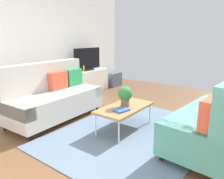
{
  "coord_description": "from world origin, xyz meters",
  "views": [
    {
      "loc": [
        -3.0,
        -1.82,
        1.58
      ],
      "look_at": [
        0.03,
        0.46,
        0.65
      ],
      "focal_mm": 34.44,
      "sensor_mm": 36.0,
      "label": 1
    }
  ],
  "objects_px": {
    "coffee_table": "(125,108)",
    "vase_0": "(71,70)",
    "tv_console": "(88,81)",
    "storage_trunk": "(113,79)",
    "couch_beige": "(53,96)",
    "potted_plant": "(125,95)",
    "bottle_0": "(84,68)",
    "table_book_0": "(121,110)",
    "tv": "(87,60)",
    "vase_1": "(76,69)",
    "couch_green": "(218,119)"
  },
  "relations": [
    {
      "from": "tv",
      "to": "vase_1",
      "type": "relative_size",
      "value": 5.44
    },
    {
      "from": "potted_plant",
      "to": "couch_green",
      "type": "bearing_deg",
      "value": -78.74
    },
    {
      "from": "tv",
      "to": "couch_green",
      "type": "bearing_deg",
      "value": -108.83
    },
    {
      "from": "coffee_table",
      "to": "bottle_0",
      "type": "distance_m",
      "value": 2.7
    },
    {
      "from": "couch_beige",
      "to": "tv",
      "type": "xyz_separation_m",
      "value": [
        1.94,
        0.9,
        0.51
      ]
    },
    {
      "from": "table_book_0",
      "to": "bottle_0",
      "type": "height_order",
      "value": "bottle_0"
    },
    {
      "from": "tv",
      "to": "storage_trunk",
      "type": "bearing_deg",
      "value": -4.16
    },
    {
      "from": "couch_green",
      "to": "storage_trunk",
      "type": "distance_m",
      "value": 4.38
    },
    {
      "from": "coffee_table",
      "to": "tv_console",
      "type": "height_order",
      "value": "tv_console"
    },
    {
      "from": "couch_beige",
      "to": "couch_green",
      "type": "distance_m",
      "value": 2.92
    },
    {
      "from": "storage_trunk",
      "to": "potted_plant",
      "type": "bearing_deg",
      "value": -139.76
    },
    {
      "from": "coffee_table",
      "to": "table_book_0",
      "type": "distance_m",
      "value": 0.24
    },
    {
      "from": "couch_green",
      "to": "coffee_table",
      "type": "bearing_deg",
      "value": 106.05
    },
    {
      "from": "couch_beige",
      "to": "potted_plant",
      "type": "distance_m",
      "value": 1.49
    },
    {
      "from": "tv",
      "to": "table_book_0",
      "type": "distance_m",
      "value": 3.04
    },
    {
      "from": "couch_beige",
      "to": "bottle_0",
      "type": "relative_size",
      "value": 11.77
    },
    {
      "from": "tv_console",
      "to": "bottle_0",
      "type": "relative_size",
      "value": 8.5
    },
    {
      "from": "coffee_table",
      "to": "storage_trunk",
      "type": "xyz_separation_m",
      "value": [
        2.66,
        2.25,
        -0.17
      ]
    },
    {
      "from": "tv",
      "to": "vase_1",
      "type": "height_order",
      "value": "tv"
    },
    {
      "from": "potted_plant",
      "to": "bottle_0",
      "type": "distance_m",
      "value": 2.69
    },
    {
      "from": "coffee_table",
      "to": "storage_trunk",
      "type": "bearing_deg",
      "value": 40.21
    },
    {
      "from": "coffee_table",
      "to": "table_book_0",
      "type": "relative_size",
      "value": 4.58
    },
    {
      "from": "tv_console",
      "to": "vase_0",
      "type": "distance_m",
      "value": 0.7
    },
    {
      "from": "coffee_table",
      "to": "potted_plant",
      "type": "xyz_separation_m",
      "value": [
        -0.0,
        -0.0,
        0.23
      ]
    },
    {
      "from": "tv",
      "to": "storage_trunk",
      "type": "relative_size",
      "value": 1.92
    },
    {
      "from": "couch_beige",
      "to": "potted_plant",
      "type": "relative_size",
      "value": 5.5
    },
    {
      "from": "coffee_table",
      "to": "tv",
      "type": "relative_size",
      "value": 1.1
    },
    {
      "from": "couch_beige",
      "to": "bottle_0",
      "type": "distance_m",
      "value": 1.98
    },
    {
      "from": "vase_1",
      "to": "bottle_0",
      "type": "xyz_separation_m",
      "value": [
        0.2,
        -0.09,
        -0.01
      ]
    },
    {
      "from": "vase_0",
      "to": "bottle_0",
      "type": "height_order",
      "value": "bottle_0"
    },
    {
      "from": "vase_1",
      "to": "couch_green",
      "type": "bearing_deg",
      "value": -103.16
    },
    {
      "from": "tv",
      "to": "storage_trunk",
      "type": "distance_m",
      "value": 1.32
    },
    {
      "from": "vase_1",
      "to": "vase_0",
      "type": "bearing_deg",
      "value": 180.0
    },
    {
      "from": "vase_0",
      "to": "vase_1",
      "type": "bearing_deg",
      "value": 0.0
    },
    {
      "from": "bottle_0",
      "to": "vase_1",
      "type": "bearing_deg",
      "value": 155.23
    },
    {
      "from": "table_book_0",
      "to": "bottle_0",
      "type": "bearing_deg",
      "value": 56.33
    },
    {
      "from": "couch_green",
      "to": "bottle_0",
      "type": "bearing_deg",
      "value": 78.59
    },
    {
      "from": "coffee_table",
      "to": "tv_console",
      "type": "xyz_separation_m",
      "value": [
        1.56,
        2.35,
        -0.07
      ]
    },
    {
      "from": "tv_console",
      "to": "tv",
      "type": "height_order",
      "value": "tv"
    },
    {
      "from": "coffee_table",
      "to": "table_book_0",
      "type": "bearing_deg",
      "value": -160.23
    },
    {
      "from": "vase_1",
      "to": "bottle_0",
      "type": "relative_size",
      "value": 1.12
    },
    {
      "from": "couch_green",
      "to": "tv_console",
      "type": "xyz_separation_m",
      "value": [
        1.28,
        3.77,
        -0.12
      ]
    },
    {
      "from": "vase_0",
      "to": "tv_console",
      "type": "bearing_deg",
      "value": -4.93
    },
    {
      "from": "tv_console",
      "to": "tv",
      "type": "distance_m",
      "value": 0.63
    },
    {
      "from": "tv",
      "to": "storage_trunk",
      "type": "xyz_separation_m",
      "value": [
        1.1,
        -0.08,
        -0.73
      ]
    },
    {
      "from": "tv",
      "to": "table_book_0",
      "type": "bearing_deg",
      "value": -126.49
    },
    {
      "from": "tv_console",
      "to": "potted_plant",
      "type": "distance_m",
      "value": 2.84
    },
    {
      "from": "coffee_table",
      "to": "vase_0",
      "type": "relative_size",
      "value": 8.16
    },
    {
      "from": "coffee_table",
      "to": "vase_0",
      "type": "distance_m",
      "value": 2.61
    },
    {
      "from": "coffee_table",
      "to": "storage_trunk",
      "type": "height_order",
      "value": "storage_trunk"
    }
  ]
}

